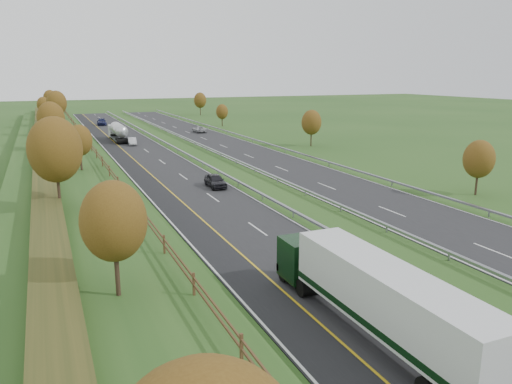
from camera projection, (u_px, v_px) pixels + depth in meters
ground at (214, 163)px, 73.49m from camera, size 400.00×400.00×0.00m
near_carriageway at (152, 161)px, 74.89m from camera, size 10.50×200.00×0.04m
far_carriageway at (253, 155)px, 81.21m from camera, size 10.50×200.00×0.04m
hard_shoulder at (127, 163)px, 73.45m from camera, size 3.00×200.00×0.04m
lane_markings at (194, 159)px, 77.23m from camera, size 26.75×200.00×0.01m
embankment_left at (59, 161)px, 69.68m from camera, size 12.00×200.00×2.00m
hedge_left at (43, 151)px, 68.55m from camera, size 2.20×180.00×1.10m
fence_left at (92, 147)px, 70.64m from camera, size 0.12×189.06×1.20m
median_barrier_near at (189, 155)px, 76.93m from camera, size 0.32×200.00×0.71m
median_barrier_far at (220, 153)px, 78.89m from camera, size 0.32×200.00×0.71m
outer_barrier_far at (285, 149)px, 83.30m from camera, size 0.32×200.00×0.71m
trees_left at (59, 124)px, 65.56m from camera, size 6.64×164.30×7.66m
trees_far at (257, 113)px, 111.45m from camera, size 8.45×118.60×7.12m
box_lorry at (374, 295)px, 24.32m from camera, size 2.58×16.28×4.06m
road_tanker at (118, 132)px, 97.31m from camera, size 2.40×11.22×3.46m
car_dark_near at (215, 181)px, 57.70m from camera, size 1.96×4.55×1.53m
car_silver_mid at (132, 141)px, 91.98m from camera, size 1.79×4.16×1.33m
car_small_far at (102, 122)px, 127.49m from camera, size 2.66×5.69×1.61m
car_oncoming at (199, 129)px, 111.73m from camera, size 2.37×4.90×1.34m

